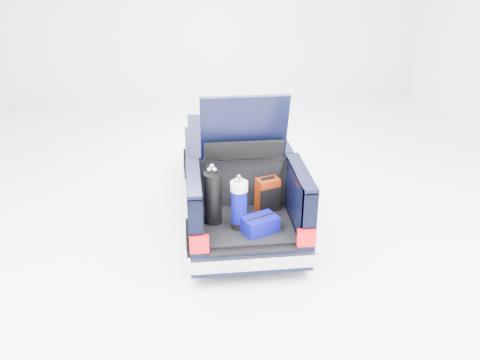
{
  "coord_description": "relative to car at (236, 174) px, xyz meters",
  "views": [
    {
      "loc": [
        -0.84,
        -7.96,
        4.5
      ],
      "look_at": [
        0.0,
        -0.5,
        0.84
      ],
      "focal_mm": 38.0,
      "sensor_mm": 36.0,
      "label": 1
    }
  ],
  "objects": [
    {
      "name": "car",
      "position": [
        0.0,
        0.0,
        0.0
      ],
      "size": [
        1.87,
        4.65,
        2.47
      ],
      "color": "black",
      "rests_on": "ground"
    },
    {
      "name": "blue_duffel",
      "position": [
        0.15,
        -1.83,
        0.05
      ],
      "size": [
        0.58,
        0.49,
        0.26
      ],
      "rotation": [
        0.0,
        0.0,
        0.41
      ],
      "color": "#05046B",
      "rests_on": "car"
    },
    {
      "name": "red_suitcase",
      "position": [
        0.36,
        -1.22,
        0.19
      ],
      "size": [
        0.39,
        0.32,
        0.57
      ],
      "rotation": [
        0.0,
        0.0,
        0.32
      ],
      "color": "#631803",
      "rests_on": "car"
    },
    {
      "name": "black_golf_bag",
      "position": [
        -0.5,
        -1.51,
        0.35
      ],
      "size": [
        0.26,
        0.3,
        0.93
      ],
      "rotation": [
        0.0,
        0.0,
        -0.03
      ],
      "color": "black",
      "rests_on": "car"
    },
    {
      "name": "ground",
      "position": [
        0.0,
        -0.11,
        -0.67
      ],
      "size": [
        14.0,
        14.0,
        0.0
      ],
      "primitive_type": "plane",
      "color": "white",
      "rests_on": "ground"
    },
    {
      "name": "blue_golf_bag",
      "position": [
        -0.13,
        -1.68,
        0.31
      ],
      "size": [
        0.29,
        0.29,
        0.84
      ],
      "rotation": [
        0.0,
        0.0,
        0.2
      ],
      "color": "black",
      "rests_on": "car"
    }
  ]
}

